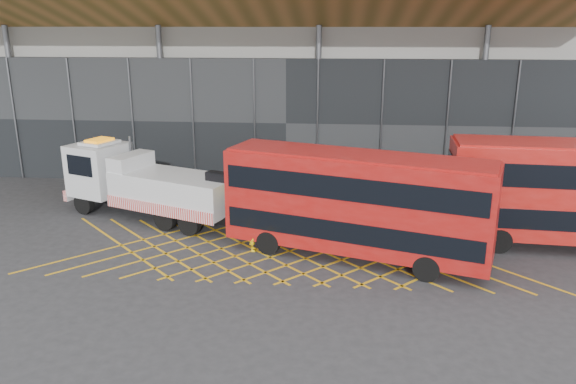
# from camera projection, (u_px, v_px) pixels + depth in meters

# --- Properties ---
(ground_plane) EXTENTS (120.00, 120.00, 0.00)m
(ground_plane) POSITION_uv_depth(u_px,v_px,m) (221.00, 249.00, 26.16)
(ground_plane) COLOR #2A2A2D
(road_markings) EXTENTS (23.16, 7.16, 0.01)m
(road_markings) POSITION_uv_depth(u_px,v_px,m) (289.00, 251.00, 25.89)
(road_markings) COLOR gold
(road_markings) RESTS_ON ground_plane
(construction_building) EXTENTS (55.00, 23.97, 18.00)m
(construction_building) POSITION_uv_depth(u_px,v_px,m) (294.00, 39.00, 40.96)
(construction_building) COLOR gray
(construction_building) RESTS_ON ground_plane
(recovery_truck) EXTENTS (11.48, 6.38, 4.11)m
(recovery_truck) POSITION_uv_depth(u_px,v_px,m) (145.00, 183.00, 29.91)
(recovery_truck) COLOR black
(recovery_truck) RESTS_ON ground_plane
(bus_towed) EXTENTS (11.90, 6.20, 4.75)m
(bus_towed) POSITION_uv_depth(u_px,v_px,m) (356.00, 201.00, 24.48)
(bus_towed) COLOR #9E0F0C
(bus_towed) RESTS_ON ground_plane
(worker) EXTENTS (0.56, 0.75, 1.86)m
(worker) POSITION_uv_depth(u_px,v_px,m) (253.00, 231.00, 25.73)
(worker) COLOR yellow
(worker) RESTS_ON ground_plane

